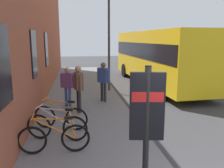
# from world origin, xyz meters

# --- Properties ---
(ground) EXTENTS (60.00, 60.00, 0.00)m
(ground) POSITION_xyz_m (6.00, -1.00, 0.00)
(ground) COLOR #38383A
(sidewalk_pavement) EXTENTS (24.00, 3.50, 0.12)m
(sidewalk_pavement) POSITION_xyz_m (8.00, 1.75, 0.06)
(sidewalk_pavement) COLOR slate
(sidewalk_pavement) RESTS_ON ground
(station_facade) EXTENTS (22.00, 0.65, 7.58)m
(station_facade) POSITION_xyz_m (8.99, 3.80, 3.79)
(station_facade) COLOR brown
(station_facade) RESTS_ON ground
(bicycle_end_of_row) EXTENTS (0.48, 1.77, 0.97)m
(bicycle_end_of_row) POSITION_xyz_m (2.70, 2.64, 0.51)
(bicycle_end_of_row) COLOR black
(bicycle_end_of_row) RESTS_ON sidewalk_pavement
(bicycle_nearest_sign) EXTENTS (0.66, 1.71, 0.97)m
(bicycle_nearest_sign) POSITION_xyz_m (3.46, 2.63, 0.51)
(bicycle_nearest_sign) COLOR black
(bicycle_nearest_sign) RESTS_ON sidewalk_pavement
(bicycle_by_door) EXTENTS (0.70, 1.69, 0.97)m
(bicycle_by_door) POSITION_xyz_m (4.27, 2.58, 0.51)
(bicycle_by_door) COLOR black
(bicycle_by_door) RESTS_ON sidewalk_pavement
(transit_info_sign) EXTENTS (0.17, 0.56, 2.40)m
(transit_info_sign) POSITION_xyz_m (0.58, 0.97, 1.72)
(transit_info_sign) COLOR black
(transit_info_sign) RESTS_ON sidewalk_pavement
(city_bus) EXTENTS (10.61, 3.05, 3.35)m
(city_bus) POSITION_xyz_m (11.25, -3.00, 1.92)
(city_bus) COLOR yellow
(city_bus) RESTS_ON ground
(pedestrian_crossing_street) EXTENTS (0.54, 0.53, 1.76)m
(pedestrian_crossing_street) POSITION_xyz_m (7.31, 0.87, 1.20)
(pedestrian_crossing_street) COLOR #26262D
(pedestrian_crossing_street) RESTS_ON sidewalk_pavement
(pedestrian_by_facade) EXTENTS (0.66, 0.37, 1.80)m
(pedestrian_by_facade) POSITION_xyz_m (5.89, 1.99, 1.22)
(pedestrian_by_facade) COLOR #26262D
(pedestrian_by_facade) RESTS_ON sidewalk_pavement
(pedestrian_near_bus) EXTENTS (0.39, 0.59, 1.64)m
(pedestrian_near_bus) POSITION_xyz_m (6.76, 2.43, 1.12)
(pedestrian_near_bus) COLOR #334C8C
(pedestrian_near_bus) RESTS_ON sidewalk_pavement
(street_lamp) EXTENTS (0.28, 0.28, 5.46)m
(street_lamp) POSITION_xyz_m (9.49, 0.30, 3.34)
(street_lamp) COLOR #333338
(street_lamp) RESTS_ON sidewalk_pavement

